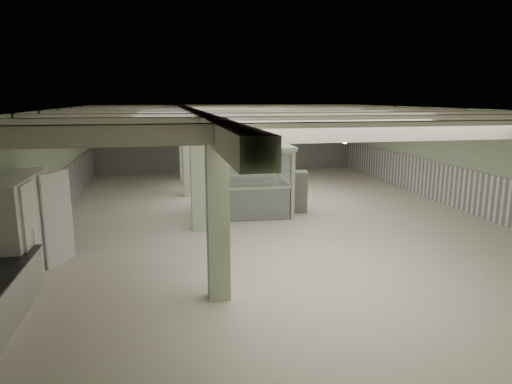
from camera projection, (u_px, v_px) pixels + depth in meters
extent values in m
plane|color=beige|center=(270.00, 217.00, 15.49)|extent=(20.00, 20.00, 0.00)
cube|color=silver|center=(271.00, 109.00, 14.76)|extent=(14.00, 20.00, 0.02)
cube|color=#95AB89|center=(228.00, 138.00, 24.72)|extent=(14.00, 0.02, 3.60)
cube|color=#95AB89|center=(462.00, 280.00, 5.54)|extent=(14.00, 0.02, 3.60)
cube|color=#95AB89|center=(45.00, 171.00, 13.75)|extent=(0.02, 20.00, 3.60)
cube|color=#95AB89|center=(459.00, 159.00, 16.51)|extent=(0.02, 20.00, 3.60)
cube|color=silver|center=(49.00, 205.00, 13.96)|extent=(0.05, 19.90, 1.50)
cube|color=silver|center=(455.00, 187.00, 16.72)|extent=(0.05, 19.90, 1.50)
cube|color=silver|center=(228.00, 158.00, 24.91)|extent=(13.90, 0.05, 1.50)
cube|color=white|center=(194.00, 117.00, 14.31)|extent=(0.45, 19.90, 0.40)
cube|color=white|center=(376.00, 131.00, 7.61)|extent=(13.90, 0.35, 0.32)
cube|color=white|center=(324.00, 123.00, 10.00)|extent=(13.90, 0.35, 0.32)
cube|color=white|center=(293.00, 118.00, 12.40)|extent=(13.90, 0.35, 0.32)
cube|color=white|center=(271.00, 115.00, 14.80)|extent=(13.90, 0.35, 0.32)
cube|color=white|center=(256.00, 112.00, 17.20)|extent=(13.90, 0.35, 0.32)
cube|color=white|center=(244.00, 111.00, 19.59)|extent=(13.90, 0.35, 0.32)
cube|color=white|center=(235.00, 109.00, 21.99)|extent=(13.90, 0.35, 0.32)
cube|color=#B3C59F|center=(218.00, 211.00, 8.88)|extent=(0.42, 0.42, 3.60)
cube|color=#B3C59F|center=(198.00, 171.00, 13.68)|extent=(0.42, 0.42, 3.60)
cube|color=#B3C59F|center=(188.00, 152.00, 18.47)|extent=(0.42, 0.42, 3.60)
cube|color=#B3C59F|center=(183.00, 143.00, 22.31)|extent=(0.42, 0.42, 3.60)
cone|color=#283629|center=(345.00, 140.00, 10.18)|extent=(0.44, 0.44, 0.22)
cone|color=#283629|center=(282.00, 125.00, 15.45)|extent=(0.44, 0.44, 0.22)
cone|color=#283629|center=(253.00, 119.00, 20.25)|extent=(0.44, 0.44, 0.22)
cube|color=silver|center=(21.00, 225.00, 10.10)|extent=(0.66, 2.62, 2.40)
cube|color=silver|center=(31.00, 232.00, 9.59)|extent=(0.06, 0.98, 2.30)
cube|color=silver|center=(51.00, 216.00, 10.88)|extent=(0.50, 0.90, 2.30)
cube|color=silver|center=(33.00, 232.00, 9.60)|extent=(0.02, 0.05, 0.30)
cube|color=silver|center=(47.00, 217.00, 10.76)|extent=(0.02, 0.05, 0.30)
cube|color=#90A181|center=(209.00, 188.00, 14.52)|extent=(0.13, 0.13, 2.27)
cube|color=#90A181|center=(206.00, 176.00, 16.72)|extent=(0.13, 0.13, 2.27)
cube|color=#90A181|center=(293.00, 186.00, 14.94)|extent=(0.13, 0.13, 2.27)
cube|color=#90A181|center=(279.00, 174.00, 17.14)|extent=(0.13, 0.13, 2.27)
cube|color=#90A181|center=(247.00, 146.00, 15.59)|extent=(3.09, 2.65, 0.12)
cube|color=silver|center=(252.00, 205.00, 14.85)|extent=(2.53, 0.17, 1.05)
cube|color=silver|center=(252.00, 167.00, 14.60)|extent=(2.53, 0.17, 1.22)
cube|color=silver|center=(243.00, 191.00, 17.05)|extent=(2.53, 0.17, 1.05)
cube|color=silver|center=(242.00, 158.00, 16.80)|extent=(2.53, 0.17, 1.22)
cube|color=silver|center=(208.00, 199.00, 15.74)|extent=(0.15, 2.07, 1.05)
cube|color=silver|center=(207.00, 163.00, 15.49)|extent=(0.15, 2.07, 1.22)
cube|color=silver|center=(285.00, 196.00, 16.16)|extent=(0.15, 2.07, 1.05)
cube|color=silver|center=(285.00, 162.00, 15.91)|extent=(0.15, 2.07, 1.22)
cube|color=#5F6554|center=(300.00, 191.00, 16.11)|extent=(0.60, 0.75, 1.44)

